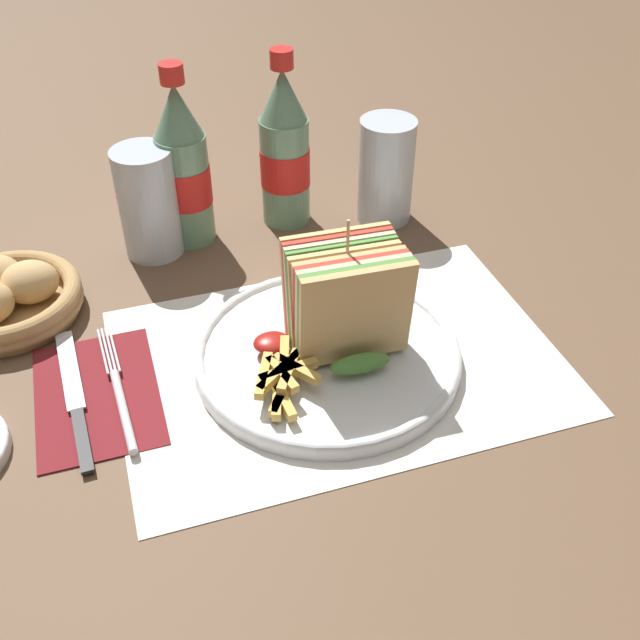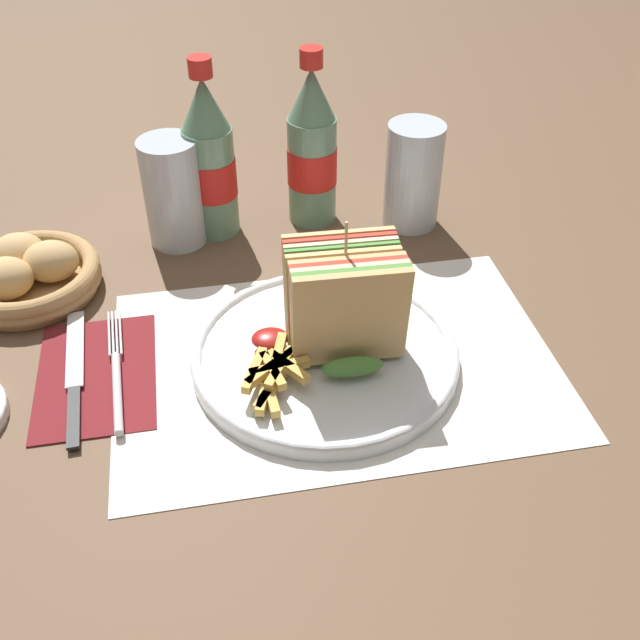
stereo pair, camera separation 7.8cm
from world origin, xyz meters
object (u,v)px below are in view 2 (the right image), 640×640
club_sandwich (345,303)px  glass_far (174,199)px  bread_basket (27,274)px  knife (75,376)px  fork (117,379)px  coke_bottle_far (312,151)px  glass_near (413,182)px  plate_main (323,354)px  coke_bottle_near (210,162)px

club_sandwich → glass_far: club_sandwich is taller
bread_basket → glass_far: bearing=24.2°
knife → fork: bearing=-23.1°
coke_bottle_far → glass_near: size_ratio=1.66×
plate_main → club_sandwich: club_sandwich is taller
knife → plate_main: bearing=-7.1°
plate_main → coke_bottle_far: 0.31m
club_sandwich → fork: club_sandwich is taller
fork → club_sandwich: bearing=-3.7°
glass_near → bread_basket: 0.49m
fork → glass_near: glass_near is taller
fork → knife: (-0.04, 0.02, -0.00)m
coke_bottle_far → glass_far: coke_bottle_far is taller
fork → bread_basket: bread_basket is taller
fork → bread_basket: size_ratio=1.13×
coke_bottle_near → glass_near: size_ratio=1.66×
fork → coke_bottle_near: (0.12, 0.28, 0.09)m
club_sandwich → knife: size_ratio=0.72×
glass_far → knife: bearing=-115.0°
plate_main → coke_bottle_near: (-0.09, 0.28, 0.09)m
coke_bottle_near → coke_bottle_far: 0.13m
club_sandwich → glass_near: size_ratio=1.08×
plate_main → glass_near: glass_near is taller
coke_bottle_near → bread_basket: coke_bottle_near is taller
plate_main → club_sandwich: 0.07m
fork → glass_near: size_ratio=1.37×
plate_main → glass_near: (0.17, 0.26, 0.05)m
plate_main → club_sandwich: size_ratio=1.87×
coke_bottle_near → glass_near: (0.26, -0.03, -0.04)m
coke_bottle_far → glass_far: 0.19m
plate_main → fork: (-0.21, 0.00, -0.00)m
coke_bottle_near → glass_near: coke_bottle_near is taller
club_sandwich → coke_bottle_far: size_ratio=0.65×
coke_bottle_near → glass_far: coke_bottle_near is taller
plate_main → coke_bottle_far: (0.04, 0.29, 0.09)m
knife → coke_bottle_far: size_ratio=0.91×
fork → coke_bottle_near: bearing=63.5°
plate_main → glass_near: size_ratio=2.03×
coke_bottle_far → fork: bearing=-131.4°
knife → bread_basket: size_ratio=1.24×
knife → glass_near: bearing=26.2°
coke_bottle_far → knife: bearing=-137.5°
plate_main → bread_basket: bread_basket is taller
knife → coke_bottle_near: bearing=55.1°
glass_far → club_sandwich: bearing=-58.9°
fork → glass_far: bearing=71.7°
coke_bottle_far → bread_basket: 0.38m
coke_bottle_far → bread_basket: bearing=-164.0°
fork → coke_bottle_far: 0.39m
coke_bottle_near → glass_near: 0.26m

